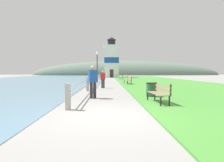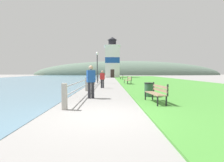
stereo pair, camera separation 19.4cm
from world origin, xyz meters
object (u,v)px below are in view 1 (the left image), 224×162
(park_bench_midway, at_px, (128,80))
(trash_bin, at_px, (151,90))
(person_strolling, at_px, (103,79))
(person_by_railing, at_px, (93,81))
(park_bench_far, at_px, (122,77))
(park_bench_near, at_px, (159,92))
(lamp_post, at_px, (97,62))
(lighthouse, at_px, (111,60))

(park_bench_midway, height_order, trash_bin, park_bench_midway)
(person_strolling, height_order, person_by_railing, person_by_railing)
(park_bench_midway, xyz_separation_m, person_by_railing, (-3.15, -10.38, 0.43))
(park_bench_midway, distance_m, person_by_railing, 10.86)
(park_bench_far, height_order, person_by_railing, person_by_railing)
(park_bench_near, height_order, park_bench_far, same)
(lamp_post, bearing_deg, park_bench_far, 68.19)
(park_bench_near, xyz_separation_m, lighthouse, (-1.43, 36.64, 3.93))
(lighthouse, bearing_deg, person_by_railing, -92.81)
(person_by_railing, distance_m, lamp_post, 13.04)
(park_bench_midway, distance_m, lighthouse, 24.90)
(person_by_railing, height_order, lamp_post, lamp_post)
(lighthouse, height_order, person_by_railing, lighthouse)
(trash_bin, height_order, lamp_post, lamp_post)
(park_bench_near, relative_size, trash_bin, 1.98)
(trash_bin, bearing_deg, park_bench_far, 89.72)
(trash_bin, bearing_deg, park_bench_midway, 90.36)
(person_strolling, distance_m, person_by_railing, 5.97)
(person_by_railing, height_order, trash_bin, person_by_railing)
(park_bench_midway, bearing_deg, lamp_post, -41.77)
(person_by_railing, bearing_deg, park_bench_near, -143.66)
(trash_bin, bearing_deg, lamp_post, 106.55)
(lighthouse, xyz_separation_m, person_strolling, (-1.34, -28.97, -3.62))
(park_bench_far, relative_size, trash_bin, 2.04)
(park_bench_far, bearing_deg, person_by_railing, 87.05)
(lighthouse, bearing_deg, lamp_post, -95.89)
(lighthouse, bearing_deg, park_bench_near, -87.77)
(lighthouse, relative_size, person_by_railing, 5.67)
(lighthouse, height_order, person_strolling, lighthouse)
(park_bench_far, xyz_separation_m, person_by_railing, (-3.32, -22.62, 0.44))
(trash_bin, relative_size, lamp_post, 0.21)
(lamp_post, bearing_deg, lighthouse, 84.11)
(lighthouse, bearing_deg, park_bench_far, -82.54)
(park_bench_near, height_order, person_strolling, person_strolling)
(park_bench_near, xyz_separation_m, person_strolling, (-2.77, 7.67, 0.31))
(lamp_post, bearing_deg, person_by_railing, -87.51)
(park_bench_far, xyz_separation_m, person_strolling, (-2.95, -16.66, 0.31))
(person_by_railing, bearing_deg, person_strolling, -28.63)
(person_strolling, relative_size, lamp_post, 0.39)
(person_strolling, height_order, trash_bin, person_strolling)
(park_bench_midway, height_order, person_by_railing, person_by_railing)
(person_by_railing, bearing_deg, park_bench_far, -33.43)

